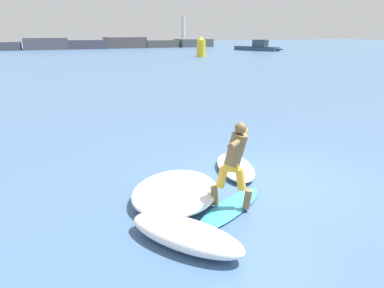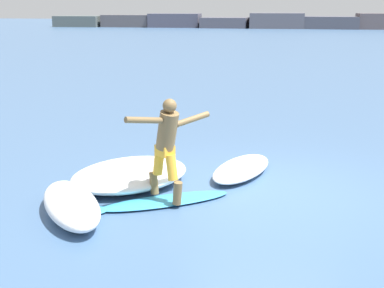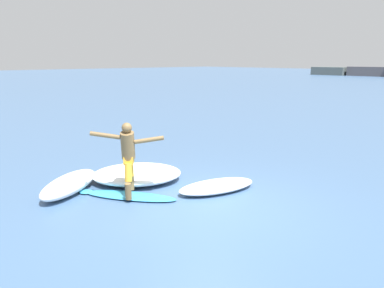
% 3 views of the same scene
% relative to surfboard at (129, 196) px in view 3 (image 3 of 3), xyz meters
% --- Properties ---
extents(ground_plane, '(200.00, 200.00, 0.00)m').
position_rel_surfboard_xyz_m(ground_plane, '(1.52, 0.89, -0.03)').
color(ground_plane, '#416289').
extents(surfboard, '(2.08, 1.56, 0.20)m').
position_rel_surfboard_xyz_m(surfboard, '(0.00, 0.00, 0.00)').
color(surfboard, '#389EC8').
rests_on(surfboard, ground).
extents(surfer, '(1.02, 1.20, 1.57)m').
position_rel_surfboard_xyz_m(surfer, '(0.07, -0.01, 0.94)').
color(surfer, brown).
rests_on(surfer, surfboard).
extents(wave_foam_at_tail, '(1.24, 1.98, 0.22)m').
position_rel_surfboard_xyz_m(wave_foam_at_tail, '(1.02, 1.65, 0.08)').
color(wave_foam_at_tail, white).
rests_on(wave_foam_at_tail, ground).
extents(wave_foam_at_nose, '(1.69, 2.02, 0.37)m').
position_rel_surfboard_xyz_m(wave_foam_at_nose, '(-1.16, -0.77, 0.15)').
color(wave_foam_at_nose, white).
rests_on(wave_foam_at_nose, ground).
extents(wave_foam_beside, '(2.50, 2.64, 0.36)m').
position_rel_surfboard_xyz_m(wave_foam_beside, '(-0.76, 0.75, 0.15)').
color(wave_foam_beside, white).
rests_on(wave_foam_beside, ground).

